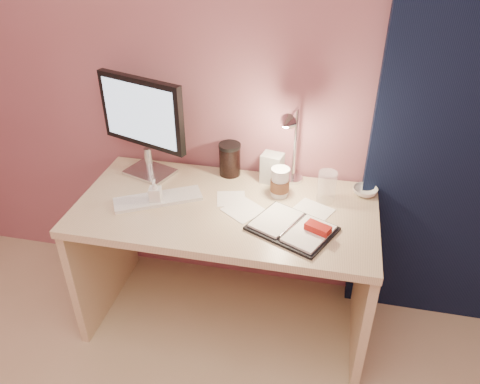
% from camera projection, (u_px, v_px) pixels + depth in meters
% --- Properties ---
extents(room, '(3.50, 3.50, 3.50)m').
position_uv_depth(room, '(451.00, 117.00, 2.05)').
color(room, '#C6B28E').
rests_on(room, ground).
extents(desk, '(1.40, 0.70, 0.73)m').
position_uv_depth(desk, '(230.00, 235.00, 2.36)').
color(desk, beige).
rests_on(desk, ground).
extents(monitor, '(0.47, 0.24, 0.52)m').
position_uv_depth(monitor, '(144.00, 119.00, 2.27)').
color(monitor, silver).
rests_on(monitor, desk).
extents(keyboard, '(0.42, 0.31, 0.02)m').
position_uv_depth(keyboard, '(158.00, 199.00, 2.22)').
color(keyboard, white).
rests_on(keyboard, desk).
extents(planner, '(0.42, 0.38, 0.05)m').
position_uv_depth(planner, '(294.00, 228.00, 2.02)').
color(planner, black).
rests_on(planner, desk).
extents(paper_a, '(0.16, 0.16, 0.00)m').
position_uv_depth(paper_a, '(231.00, 199.00, 2.23)').
color(paper_a, white).
rests_on(paper_a, desk).
extents(paper_b, '(0.22, 0.22, 0.00)m').
position_uv_depth(paper_b, '(311.00, 212.00, 2.14)').
color(paper_b, white).
rests_on(paper_b, desk).
extents(paper_c, '(0.22, 0.22, 0.00)m').
position_uv_depth(paper_c, '(244.00, 210.00, 2.15)').
color(paper_c, white).
rests_on(paper_c, desk).
extents(coffee_cup, '(0.09, 0.09, 0.15)m').
position_uv_depth(coffee_cup, '(280.00, 183.00, 2.23)').
color(coffee_cup, silver).
rests_on(coffee_cup, desk).
extents(clear_cup, '(0.09, 0.09, 0.15)m').
position_uv_depth(clear_cup, '(327.00, 187.00, 2.18)').
color(clear_cup, white).
rests_on(clear_cup, desk).
extents(bowl, '(0.13, 0.13, 0.04)m').
position_uv_depth(bowl, '(365.00, 191.00, 2.26)').
color(bowl, silver).
rests_on(bowl, desk).
extents(lotion_bottle, '(0.06, 0.06, 0.12)m').
position_uv_depth(lotion_bottle, '(155.00, 192.00, 2.18)').
color(lotion_bottle, silver).
rests_on(lotion_bottle, desk).
extents(dark_jar, '(0.11, 0.11, 0.15)m').
position_uv_depth(dark_jar, '(230.00, 161.00, 2.39)').
color(dark_jar, black).
rests_on(dark_jar, desk).
extents(product_box, '(0.12, 0.10, 0.15)m').
position_uv_depth(product_box, '(272.00, 168.00, 2.33)').
color(product_box, '#B5B5B1').
rests_on(product_box, desk).
extents(desk_lamp, '(0.12, 0.26, 0.42)m').
position_uv_depth(desk_lamp, '(298.00, 143.00, 2.15)').
color(desk_lamp, silver).
rests_on(desk_lamp, desk).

